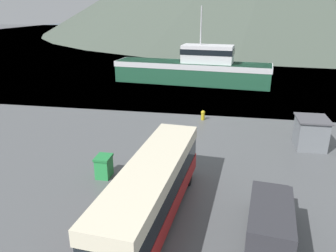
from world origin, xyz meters
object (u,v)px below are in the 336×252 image
delivery_van (270,221)px  storage_bin (104,166)px  fishing_boat (194,68)px  dock_kiosk (311,133)px  tour_bus (153,189)px  small_boat (141,69)px

delivery_van → storage_bin: 11.41m
fishing_boat → delivery_van: bearing=-162.4°
delivery_van → dock_kiosk: dock_kiosk is taller
tour_bus → dock_kiosk: bearing=53.5°
delivery_van → dock_kiosk: size_ratio=2.21×
delivery_van → fishing_boat: fishing_boat is taller
tour_bus → storage_bin: 6.08m
storage_bin → tour_bus: bearing=-43.5°
fishing_boat → small_boat: 13.28m
dock_kiosk → small_boat: bearing=126.1°
tour_bus → small_boat: (-11.79, 42.44, -1.52)m
delivery_van → small_boat: delivery_van is taller
tour_bus → dock_kiosk: 15.86m
storage_bin → delivery_van: bearing=-26.1°
delivery_van → small_boat: (-17.70, 43.33, -0.90)m
delivery_van → tour_bus: bearing=178.3°
tour_bus → fishing_boat: (-1.38, 34.40, 0.34)m
storage_bin → dock_kiosk: size_ratio=0.53×
tour_bus → small_boat: tour_bus is taller
fishing_boat → small_boat: size_ratio=4.02×
dock_kiosk → storage_bin: bearing=-152.4°
delivery_van → storage_bin: bearing=160.8°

